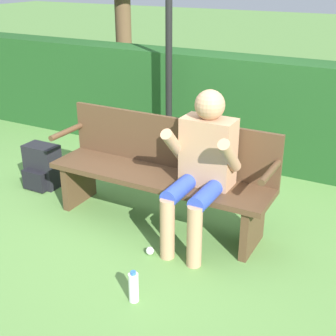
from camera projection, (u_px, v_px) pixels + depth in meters
name	position (u px, v px, depth m)	size (l,w,h in m)	color
ground_plane	(158.00, 223.00, 3.98)	(40.00, 40.00, 0.00)	#5B8942
hedge_back	(233.00, 109.00, 5.10)	(12.00, 0.42, 1.15)	#1E4C1E
park_bench	(162.00, 171.00, 3.85)	(1.89, 0.46, 0.88)	#513823
person_seated	(202.00, 162.00, 3.49)	(0.53, 0.62, 1.19)	tan
backpack	(42.00, 167.00, 4.57)	(0.33, 0.27, 0.42)	black
water_bottle	(134.00, 287.00, 3.02)	(0.07, 0.07, 0.23)	white
signpost	(169.00, 5.00, 4.57)	(0.39, 0.09, 2.92)	black
litter_crumple	(150.00, 251.00, 3.53)	(0.06, 0.06, 0.06)	silver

